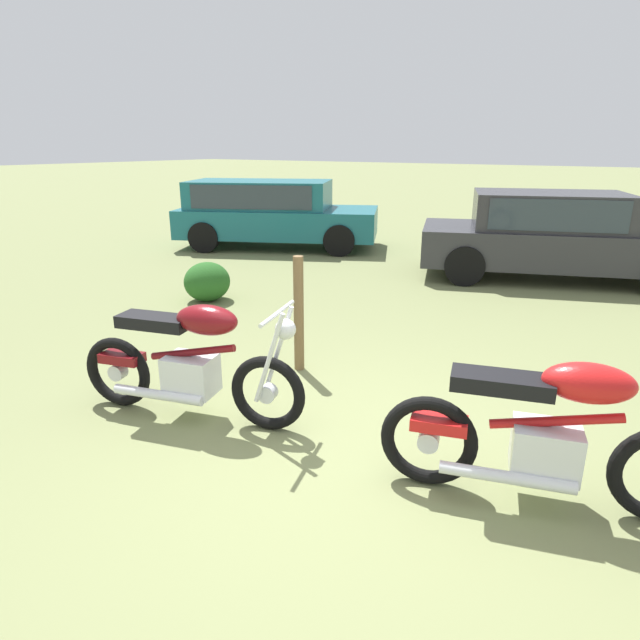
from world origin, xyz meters
The scene contains 7 objects.
ground_plane centered at (0.00, 0.00, 0.00)m, with size 120.00×120.00×0.00m, color olive.
motorcycle_maroon centered at (-1.33, -0.11, 0.49)m, with size 1.96×0.89×1.02m.
motorcycle_red centered at (1.34, 0.29, 0.49)m, with size 1.96×0.90×1.02m.
car_teal centered at (-5.74, 6.44, 0.83)m, with size 4.60×3.44×1.43m.
car_charcoal centered at (0.03, 6.71, 0.80)m, with size 4.64×3.15×1.43m.
fence_post_wooden centered at (-1.19, 1.20, 0.58)m, with size 0.10×0.10×1.16m, color brown.
shrub_low centered at (-3.77, 2.52, 0.28)m, with size 0.64×0.68×0.57m.
Camera 1 is at (1.80, -2.92, 2.18)m, focal length 30.39 mm.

